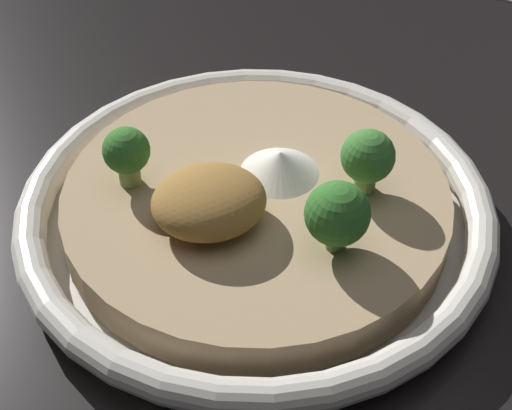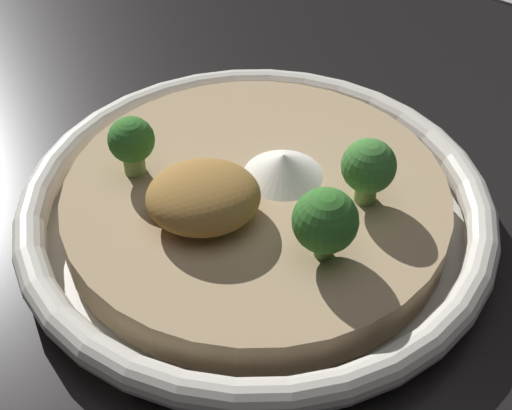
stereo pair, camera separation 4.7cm
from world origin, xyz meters
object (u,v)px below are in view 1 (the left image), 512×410
broccoli_back (337,214)px  broccoli_back_left (368,158)px  broccoli_right (127,153)px  risotto_bowl (256,210)px

broccoli_back → broccoli_back_left: size_ratio=1.04×
broccoli_back → broccoli_back_left: (-0.03, -0.04, -0.00)m
broccoli_back → broccoli_right: bearing=-39.4°
risotto_bowl → broccoli_back_left: bearing=166.0°
risotto_bowl → broccoli_right: 0.09m
risotto_bowl → broccoli_back: bearing=117.8°
broccoli_back → risotto_bowl: bearing=-62.2°
broccoli_right → broccoli_back_left: size_ratio=0.93×
risotto_bowl → broccoli_right: broccoli_right is taller
broccoli_back → broccoli_right: size_ratio=1.12×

